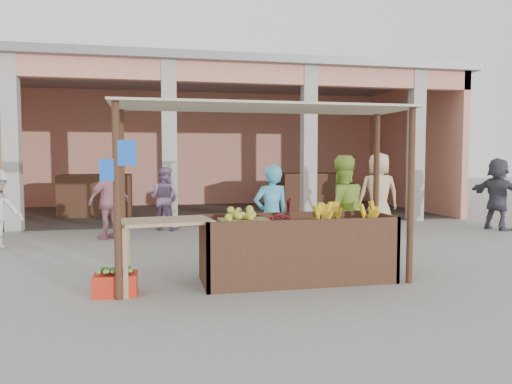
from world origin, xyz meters
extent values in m
plane|color=gray|center=(0.00, 0.00, 0.00)|extent=(60.00, 60.00, 0.00)
cube|color=tan|center=(0.00, 11.40, 2.00)|extent=(14.00, 0.20, 4.00)
cube|color=tan|center=(6.90, 8.50, 2.00)|extent=(0.20, 6.00, 4.00)
cube|color=tan|center=(0.00, 5.65, 3.75)|extent=(14.00, 0.30, 0.50)
cube|color=slate|center=(0.00, 8.50, 4.10)|extent=(14.40, 6.40, 0.20)
cube|color=#B4B0A5|center=(-4.50, 5.65, 2.00)|extent=(0.35, 0.35, 4.00)
cube|color=#B4B0A5|center=(-1.00, 5.65, 2.00)|extent=(0.35, 0.35, 4.00)
cube|color=#B4B0A5|center=(2.50, 5.65, 2.00)|extent=(0.35, 0.35, 4.00)
cube|color=#B4B0A5|center=(5.50, 5.65, 2.00)|extent=(0.35, 0.35, 4.00)
cube|color=#4C2E1E|center=(-3.00, 8.50, 0.60)|extent=(2.00, 1.20, 1.20)
cube|color=#4C2E1E|center=(3.50, 8.50, 0.60)|extent=(2.00, 1.20, 1.20)
cube|color=#4C2E1E|center=(0.50, 0.00, 0.40)|extent=(2.60, 0.95, 0.80)
cylinder|color=#4C2E1E|center=(-1.85, -0.45, 1.18)|extent=(0.09, 0.09, 2.35)
cylinder|color=#4C2E1E|center=(1.95, -0.45, 1.18)|extent=(0.09, 0.09, 2.35)
cylinder|color=#4C2E1E|center=(-1.85, 0.60, 1.18)|extent=(0.09, 0.09, 2.35)
cylinder|color=#4C2E1E|center=(1.95, 0.60, 1.18)|extent=(0.09, 0.09, 2.35)
cube|color=beige|center=(0.05, 0.08, 2.37)|extent=(4.00, 1.35, 0.03)
cube|color=blue|center=(-1.73, -0.45, 1.75)|extent=(0.22, 0.08, 0.30)
cube|color=blue|center=(-1.95, -0.45, 1.55)|extent=(0.18, 0.07, 0.26)
cube|color=olive|center=(-0.23, 0.03, 0.83)|extent=(0.67, 0.58, 0.06)
ellipsoid|color=gold|center=(-0.23, 0.03, 0.92)|extent=(0.57, 0.50, 0.12)
ellipsoid|color=maroon|center=(0.27, 0.04, 0.87)|extent=(0.47, 0.38, 0.15)
cube|color=tan|center=(-1.26, -0.09, 0.88)|extent=(1.21, 0.89, 0.04)
cube|color=tan|center=(-1.77, -0.41, 0.43)|extent=(0.06, 0.06, 0.86)
cube|color=tan|center=(-0.75, -0.41, 0.43)|extent=(0.06, 0.06, 0.86)
cube|color=tan|center=(-1.77, 0.24, 0.43)|extent=(0.06, 0.06, 0.86)
cube|color=tan|center=(-0.75, 0.24, 0.43)|extent=(0.06, 0.06, 0.86)
cube|color=red|center=(-1.90, -0.24, 0.13)|extent=(0.53, 0.39, 0.27)
ellipsoid|color=maroon|center=(2.60, 5.15, 0.27)|extent=(0.39, 0.39, 0.53)
ellipsoid|color=maroon|center=(2.91, 5.19, 0.27)|extent=(0.39, 0.39, 0.53)
imported|color=#4CB3D6|center=(0.36, 0.91, 0.84)|extent=(0.69, 0.55, 1.69)
imported|color=#B1DD4B|center=(1.46, 0.79, 0.91)|extent=(0.90, 0.56, 1.82)
imported|color=maroon|center=(0.49, 2.18, 0.50)|extent=(1.31, 2.03, 1.00)
imported|color=#C17C8A|center=(-2.30, 4.18, 0.85)|extent=(1.11, 1.03, 1.69)
imported|color=tan|center=(3.39, 3.48, 0.99)|extent=(1.04, 0.75, 1.99)
imported|color=#464651|center=(6.50, 3.67, 0.89)|extent=(1.14, 1.77, 1.78)
imported|color=gray|center=(-1.14, 5.28, 0.81)|extent=(0.91, 0.79, 1.61)
camera|label=1|loc=(-1.47, -6.52, 1.70)|focal=35.00mm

